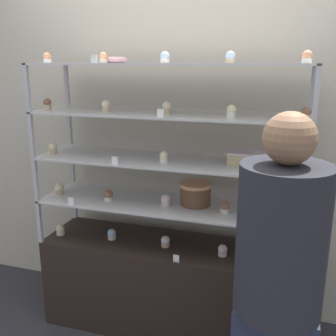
# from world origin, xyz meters

# --- Properties ---
(ground_plane) EXTENTS (20.00, 20.00, 0.00)m
(ground_plane) POSITION_xyz_m (0.00, 0.00, 0.00)
(ground_plane) COLOR #2D2D33
(back_wall) EXTENTS (8.00, 0.05, 2.60)m
(back_wall) POSITION_xyz_m (0.00, 0.37, 1.30)
(back_wall) COLOR beige
(back_wall) RESTS_ON ground_plane
(display_base) EXTENTS (1.60, 0.45, 0.60)m
(display_base) POSITION_xyz_m (0.00, 0.00, 0.30)
(display_base) COLOR black
(display_base) RESTS_ON ground_plane
(display_riser_lower) EXTENTS (1.60, 0.45, 0.28)m
(display_riser_lower) POSITION_xyz_m (0.00, 0.00, 0.86)
(display_riser_lower) COLOR #B7B7BC
(display_riser_lower) RESTS_ON display_base
(display_riser_middle) EXTENTS (1.60, 0.45, 0.28)m
(display_riser_middle) POSITION_xyz_m (0.00, 0.00, 1.14)
(display_riser_middle) COLOR #B7B7BC
(display_riser_middle) RESTS_ON display_riser_lower
(display_riser_upper) EXTENTS (1.60, 0.45, 0.28)m
(display_riser_upper) POSITION_xyz_m (0.00, 0.00, 1.42)
(display_riser_upper) COLOR #B7B7BC
(display_riser_upper) RESTS_ON display_riser_middle
(display_riser_top) EXTENTS (1.60, 0.45, 0.28)m
(display_riser_top) POSITION_xyz_m (0.00, 0.00, 1.70)
(display_riser_top) COLOR #B7B7BC
(display_riser_top) RESTS_ON display_riser_upper
(layer_cake_centerpiece) EXTENTS (0.19, 0.19, 0.14)m
(layer_cake_centerpiece) POSITION_xyz_m (0.17, 0.02, 0.95)
(layer_cake_centerpiece) COLOR brown
(layer_cake_centerpiece) RESTS_ON display_riser_lower
(sheet_cake_frosted) EXTENTS (0.21, 0.15, 0.07)m
(sheet_cake_frosted) POSITION_xyz_m (0.46, 0.03, 1.19)
(sheet_cake_frosted) COLOR #DBBC84
(sheet_cake_frosted) RESTS_ON display_riser_middle
(cupcake_0) EXTENTS (0.06, 0.06, 0.07)m
(cupcake_0) POSITION_xyz_m (-0.73, -0.08, 0.63)
(cupcake_0) COLOR beige
(cupcake_0) RESTS_ON display_base
(cupcake_1) EXTENTS (0.06, 0.06, 0.07)m
(cupcake_1) POSITION_xyz_m (-0.37, -0.04, 0.63)
(cupcake_1) COLOR beige
(cupcake_1) RESTS_ON display_base
(cupcake_2) EXTENTS (0.06, 0.06, 0.07)m
(cupcake_2) POSITION_xyz_m (-0.01, -0.04, 0.63)
(cupcake_2) COLOR #CCB28C
(cupcake_2) RESTS_ON display_base
(cupcake_3) EXTENTS (0.06, 0.06, 0.07)m
(cupcake_3) POSITION_xyz_m (0.36, -0.05, 0.63)
(cupcake_3) COLOR beige
(cupcake_3) RESTS_ON display_base
(cupcake_4) EXTENTS (0.06, 0.06, 0.07)m
(cupcake_4) POSITION_xyz_m (0.73, -0.11, 0.63)
(cupcake_4) COLOR #CCB28C
(cupcake_4) RESTS_ON display_base
(price_tag_0) EXTENTS (0.04, 0.00, 0.04)m
(price_tag_0) POSITION_xyz_m (0.11, -0.21, 0.62)
(price_tag_0) COLOR white
(price_tag_0) RESTS_ON display_base
(cupcake_5) EXTENTS (0.06, 0.06, 0.07)m
(cupcake_5) POSITION_xyz_m (-0.74, -0.04, 0.91)
(cupcake_5) COLOR #CCB28C
(cupcake_5) RESTS_ON display_riser_lower
(cupcake_6) EXTENTS (0.06, 0.06, 0.07)m
(cupcake_6) POSITION_xyz_m (-0.37, -0.07, 0.91)
(cupcake_6) COLOR beige
(cupcake_6) RESTS_ON display_riser_lower
(cupcake_7) EXTENTS (0.06, 0.06, 0.07)m
(cupcake_7) POSITION_xyz_m (0.00, -0.05, 0.91)
(cupcake_7) COLOR beige
(cupcake_7) RESTS_ON display_riser_lower
(cupcake_8) EXTENTS (0.06, 0.06, 0.07)m
(cupcake_8) POSITION_xyz_m (0.36, -0.05, 0.91)
(cupcake_8) COLOR beige
(cupcake_8) RESTS_ON display_riser_lower
(cupcake_9) EXTENTS (0.06, 0.06, 0.07)m
(cupcake_9) POSITION_xyz_m (0.73, -0.10, 0.91)
(cupcake_9) COLOR white
(cupcake_9) RESTS_ON display_riser_lower
(price_tag_1) EXTENTS (0.04, 0.00, 0.04)m
(price_tag_1) POSITION_xyz_m (-0.55, -0.21, 0.90)
(price_tag_1) COLOR white
(price_tag_1) RESTS_ON display_riser_lower
(cupcake_10) EXTENTS (0.05, 0.05, 0.07)m
(cupcake_10) POSITION_xyz_m (-0.75, -0.07, 1.19)
(cupcake_10) COLOR #CCB28C
(cupcake_10) RESTS_ON display_riser_middle
(cupcake_11) EXTENTS (0.05, 0.05, 0.07)m
(cupcake_11) POSITION_xyz_m (0.00, -0.08, 1.19)
(cupcake_11) COLOR white
(cupcake_11) RESTS_ON display_riser_middle
(cupcake_12) EXTENTS (0.05, 0.05, 0.07)m
(cupcake_12) POSITION_xyz_m (0.75, -0.05, 1.19)
(cupcake_12) COLOR #CCB28C
(cupcake_12) RESTS_ON display_riser_middle
(price_tag_2) EXTENTS (0.04, 0.00, 0.04)m
(price_tag_2) POSITION_xyz_m (-0.25, -0.21, 1.18)
(price_tag_2) COLOR white
(price_tag_2) RESTS_ON display_riser_middle
(cupcake_13) EXTENTS (0.05, 0.05, 0.07)m
(cupcake_13) POSITION_xyz_m (-0.76, -0.07, 1.47)
(cupcake_13) COLOR #CCB28C
(cupcake_13) RESTS_ON display_riser_upper
(cupcake_14) EXTENTS (0.05, 0.05, 0.07)m
(cupcake_14) POSITION_xyz_m (-0.36, -0.07, 1.47)
(cupcake_14) COLOR #CCB28C
(cupcake_14) RESTS_ON display_riser_upper
(cupcake_15) EXTENTS (0.05, 0.05, 0.07)m
(cupcake_15) POSITION_xyz_m (0.01, -0.05, 1.47)
(cupcake_15) COLOR #CCB28C
(cupcake_15) RESTS_ON display_riser_upper
(cupcake_16) EXTENTS (0.05, 0.05, 0.07)m
(cupcake_16) POSITION_xyz_m (0.38, -0.10, 1.47)
(cupcake_16) COLOR white
(cupcake_16) RESTS_ON display_riser_upper
(cupcake_17) EXTENTS (0.05, 0.05, 0.07)m
(cupcake_17) POSITION_xyz_m (0.76, -0.08, 1.47)
(cupcake_17) COLOR #CCB28C
(cupcake_17) RESTS_ON display_riser_upper
(price_tag_3) EXTENTS (0.04, 0.00, 0.04)m
(price_tag_3) POSITION_xyz_m (0.02, -0.21, 1.46)
(price_tag_3) COLOR white
(price_tag_3) RESTS_ON display_riser_upper
(cupcake_18) EXTENTS (0.05, 0.05, 0.06)m
(cupcake_18) POSITION_xyz_m (-0.74, -0.07, 1.74)
(cupcake_18) COLOR white
(cupcake_18) RESTS_ON display_riser_top
(cupcake_19) EXTENTS (0.05, 0.05, 0.06)m
(cupcake_19) POSITION_xyz_m (-0.36, -0.07, 1.74)
(cupcake_19) COLOR beige
(cupcake_19) RESTS_ON display_riser_top
(cupcake_20) EXTENTS (0.05, 0.05, 0.06)m
(cupcake_20) POSITION_xyz_m (0.01, -0.09, 1.74)
(cupcake_20) COLOR white
(cupcake_20) RESTS_ON display_riser_top
(cupcake_21) EXTENTS (0.05, 0.05, 0.06)m
(cupcake_21) POSITION_xyz_m (0.36, -0.09, 1.74)
(cupcake_21) COLOR #CCB28C
(cupcake_21) RESTS_ON display_riser_top
(cupcake_22) EXTENTS (0.05, 0.05, 0.06)m
(cupcake_22) POSITION_xyz_m (0.74, -0.10, 1.74)
(cupcake_22) COLOR white
(cupcake_22) RESTS_ON display_riser_top
(price_tag_4) EXTENTS (0.04, 0.00, 0.04)m
(price_tag_4) POSITION_xyz_m (-0.35, -0.21, 1.74)
(price_tag_4) COLOR white
(price_tag_4) RESTS_ON display_riser_top
(donut_glazed) EXTENTS (0.13, 0.13, 0.03)m
(donut_glazed) POSITION_xyz_m (-0.32, -0.01, 1.73)
(donut_glazed) COLOR #EFB2BC
(donut_glazed) RESTS_ON display_riser_top
(customer_figure) EXTENTS (0.36, 0.36, 1.55)m
(customer_figure) POSITION_xyz_m (0.68, -0.67, 0.83)
(customer_figure) COLOR #282D47
(customer_figure) RESTS_ON ground_plane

